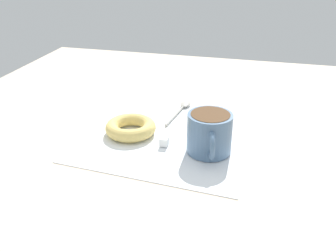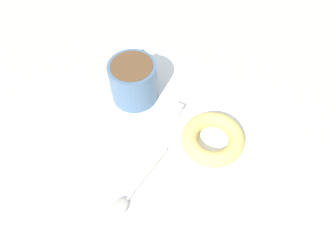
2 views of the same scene
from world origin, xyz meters
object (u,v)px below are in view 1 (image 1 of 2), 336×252
donut (131,127)px  spoon (182,108)px  sugar_cube (166,142)px  coffee_cup (210,133)px

donut → spoon: (7.98, 15.46, -0.99)cm
donut → sugar_cube: bearing=-21.3°
coffee_cup → spoon: coffee_cup is taller
sugar_cube → donut: bearing=158.7°
coffee_cup → donut: coffee_cup is taller
spoon → donut: bearing=-117.3°
donut → sugar_cube: 9.52cm
donut → sugar_cube: donut is taller
coffee_cup → spoon: bearing=116.9°
donut → spoon: bearing=62.7°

